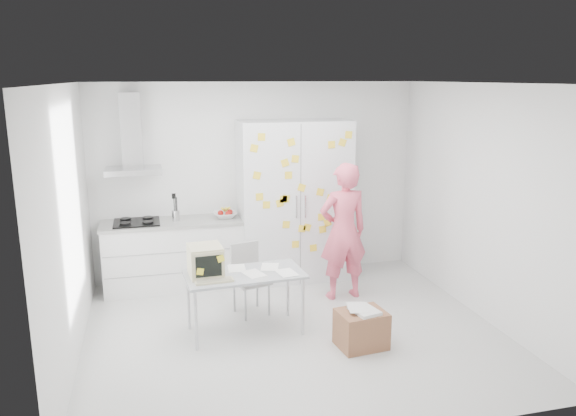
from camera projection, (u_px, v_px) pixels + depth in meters
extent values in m
cube|color=silver|center=(293.00, 332.00, 6.25)|extent=(4.50, 4.00, 0.02)
cube|color=white|center=(257.00, 181.00, 7.82)|extent=(4.50, 0.02, 2.70)
cube|color=white|center=(68.00, 227.00, 5.40)|extent=(0.02, 4.00, 2.70)
cube|color=white|center=(482.00, 202.00, 6.47)|extent=(0.02, 4.00, 2.70)
cube|color=white|center=(294.00, 83.00, 5.63)|extent=(4.50, 4.00, 0.02)
cube|color=white|center=(174.00, 256.00, 7.46)|extent=(1.80, 0.60, 0.88)
cube|color=gray|center=(175.00, 253.00, 7.14)|extent=(1.76, 0.01, 0.01)
cube|color=gray|center=(176.00, 273.00, 7.21)|extent=(1.76, 0.01, 0.01)
cube|color=#9E9E99|center=(172.00, 222.00, 7.36)|extent=(1.84, 0.63, 0.04)
cube|color=black|center=(137.00, 223.00, 7.24)|extent=(0.58, 0.50, 0.03)
cylinder|color=black|center=(125.00, 223.00, 7.09)|extent=(0.14, 0.14, 0.02)
cylinder|color=black|center=(148.00, 222.00, 7.16)|extent=(0.14, 0.14, 0.02)
cylinder|color=black|center=(126.00, 219.00, 7.32)|extent=(0.14, 0.14, 0.02)
cylinder|color=black|center=(148.00, 218.00, 7.38)|extent=(0.14, 0.14, 0.02)
cylinder|color=silver|center=(176.00, 216.00, 7.35)|extent=(0.10, 0.10, 0.14)
cylinder|color=black|center=(174.00, 208.00, 7.33)|extent=(0.01, 0.01, 0.30)
cylinder|color=black|center=(177.00, 208.00, 7.32)|extent=(0.01, 0.01, 0.30)
cylinder|color=black|center=(176.00, 208.00, 7.35)|extent=(0.01, 0.01, 0.30)
cube|color=black|center=(174.00, 196.00, 7.30)|extent=(0.05, 0.01, 0.07)
imported|color=white|center=(225.00, 215.00, 7.51)|extent=(0.31, 0.31, 0.08)
sphere|color=#B2140F|center=(221.00, 213.00, 7.51)|extent=(0.08, 0.08, 0.08)
sphere|color=#B2140F|center=(228.00, 214.00, 7.46)|extent=(0.08, 0.08, 0.08)
sphere|color=#B2140F|center=(230.00, 212.00, 7.56)|extent=(0.08, 0.08, 0.08)
cylinder|color=yellow|center=(223.00, 210.00, 7.51)|extent=(0.09, 0.17, 0.10)
cylinder|color=yellow|center=(225.00, 209.00, 7.51)|extent=(0.04, 0.17, 0.10)
cylinder|color=yellow|center=(227.00, 209.00, 7.52)|extent=(0.08, 0.17, 0.10)
cube|color=silver|center=(134.00, 170.00, 7.14)|extent=(0.70, 0.48, 0.07)
cube|color=silver|center=(131.00, 130.00, 7.14)|extent=(0.26, 0.24, 0.95)
cube|color=silver|center=(294.00, 201.00, 7.68)|extent=(1.50, 0.65, 2.20)
cube|color=slate|center=(301.00, 207.00, 7.37)|extent=(0.01, 0.01, 2.16)
cube|color=silver|center=(296.00, 207.00, 7.35)|extent=(0.02, 0.02, 0.30)
cube|color=silver|center=(305.00, 206.00, 7.37)|extent=(0.02, 0.02, 0.30)
cube|color=yellow|center=(332.00, 145.00, 7.28)|extent=(0.10, 0.00, 0.10)
cube|color=yellow|center=(342.00, 142.00, 7.31)|extent=(0.12, 0.00, 0.12)
cube|color=yellow|center=(348.00, 207.00, 7.54)|extent=(0.12, 0.00, 0.12)
cube|color=yellow|center=(283.00, 199.00, 7.29)|extent=(0.10, 0.00, 0.10)
cube|color=yellow|center=(302.00, 188.00, 7.31)|extent=(0.12, 0.00, 0.12)
cube|color=yellow|center=(328.00, 223.00, 7.51)|extent=(0.12, 0.00, 0.12)
cube|color=yellow|center=(286.00, 225.00, 7.37)|extent=(0.10, 0.00, 0.10)
cube|color=yellow|center=(291.00, 142.00, 7.14)|extent=(0.12, 0.00, 0.12)
cube|color=yellow|center=(307.00, 227.00, 7.46)|extent=(0.12, 0.00, 0.12)
cube|color=yellow|center=(330.00, 198.00, 7.45)|extent=(0.12, 0.00, 0.12)
cube|color=yellow|center=(321.00, 217.00, 7.47)|extent=(0.10, 0.00, 0.10)
cube|color=yellow|center=(285.00, 163.00, 7.18)|extent=(0.12, 0.00, 0.12)
cube|color=yellow|center=(266.00, 205.00, 7.25)|extent=(0.10, 0.00, 0.10)
cube|color=yellow|center=(259.00, 197.00, 7.20)|extent=(0.10, 0.00, 0.10)
cube|color=yellow|center=(254.00, 148.00, 7.04)|extent=(0.11, 0.00, 0.11)
cube|color=yellow|center=(295.00, 244.00, 7.47)|extent=(0.10, 0.00, 0.10)
cube|color=yellow|center=(286.00, 199.00, 7.29)|extent=(0.11, 0.00, 0.11)
cube|color=yellow|center=(339.00, 241.00, 7.61)|extent=(0.11, 0.00, 0.11)
cube|color=yellow|center=(349.00, 135.00, 7.31)|extent=(0.10, 0.00, 0.10)
cube|color=yellow|center=(288.00, 175.00, 7.23)|extent=(0.10, 0.00, 0.10)
cube|color=yellow|center=(280.00, 203.00, 7.29)|extent=(0.11, 0.00, 0.11)
cube|color=yellow|center=(313.00, 248.00, 7.54)|extent=(0.10, 0.00, 0.10)
cube|color=yellow|center=(262.00, 137.00, 7.03)|extent=(0.10, 0.00, 0.10)
cube|color=yellow|center=(257.00, 175.00, 7.13)|extent=(0.12, 0.00, 0.12)
cube|color=yellow|center=(323.00, 229.00, 7.52)|extent=(0.11, 0.00, 0.11)
cube|color=yellow|center=(295.00, 159.00, 7.21)|extent=(0.11, 0.00, 0.11)
cube|color=yellow|center=(320.00, 192.00, 7.39)|extent=(0.11, 0.00, 0.11)
cube|color=yellow|center=(302.00, 229.00, 7.44)|extent=(0.11, 0.00, 0.11)
imported|color=#F05D76|center=(343.00, 231.00, 7.04)|extent=(0.67, 0.47, 1.74)
cube|color=#A5AAB0|center=(245.00, 274.00, 6.09)|extent=(1.31, 0.72, 0.03)
cylinder|color=#BBBBC0|center=(196.00, 321.00, 5.74)|extent=(0.03, 0.03, 0.65)
cylinder|color=#BBBBC0|center=(303.00, 307.00, 6.10)|extent=(0.03, 0.03, 0.65)
cylinder|color=#BBBBC0|center=(189.00, 302.00, 6.23)|extent=(0.03, 0.03, 0.65)
cylinder|color=#BBBBC0|center=(288.00, 290.00, 6.58)|extent=(0.03, 0.03, 0.65)
cube|color=beige|center=(205.00, 261.00, 5.99)|extent=(0.37, 0.39, 0.33)
cube|color=beige|center=(209.00, 266.00, 5.81)|extent=(0.33, 0.04, 0.29)
cube|color=black|center=(209.00, 266.00, 5.80)|extent=(0.27, 0.02, 0.23)
cube|color=yellow|center=(200.00, 272.00, 5.78)|extent=(0.08, 0.01, 0.08)
cube|color=yellow|center=(221.00, 259.00, 5.82)|extent=(0.09, 0.01, 0.09)
cube|color=beige|center=(214.00, 281.00, 5.82)|extent=(0.41, 0.16, 0.02)
cube|color=gray|center=(214.00, 280.00, 5.82)|extent=(0.37, 0.12, 0.01)
cube|color=white|center=(254.00, 274.00, 6.07)|extent=(0.27, 0.32, 0.00)
cube|color=white|center=(270.00, 267.00, 6.28)|extent=(0.26, 0.31, 0.00)
cube|color=white|center=(287.00, 273.00, 6.09)|extent=(0.23, 0.30, 0.00)
cube|color=white|center=(237.00, 268.00, 6.24)|extent=(0.21, 0.28, 0.00)
cube|color=#A5A4A2|center=(251.00, 281.00, 6.63)|extent=(0.47, 0.47, 0.04)
cube|color=#A5A4A2|center=(245.00, 259.00, 6.72)|extent=(0.36, 0.13, 0.42)
cylinder|color=#A0A1A5|center=(246.00, 305.00, 6.47)|extent=(0.03, 0.03, 0.39)
cylinder|color=#A0A1A5|center=(269.00, 300.00, 6.62)|extent=(0.03, 0.03, 0.39)
cylinder|color=#A0A1A5|center=(234.00, 296.00, 6.73)|extent=(0.03, 0.03, 0.39)
cylinder|color=#A0A1A5|center=(257.00, 291.00, 6.88)|extent=(0.03, 0.03, 0.39)
cube|color=brown|center=(361.00, 329.00, 5.86)|extent=(0.53, 0.44, 0.39)
cube|color=silver|center=(364.00, 311.00, 5.80)|extent=(0.30, 0.36, 0.03)
cube|color=silver|center=(358.00, 307.00, 5.83)|extent=(0.26, 0.32, 0.00)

